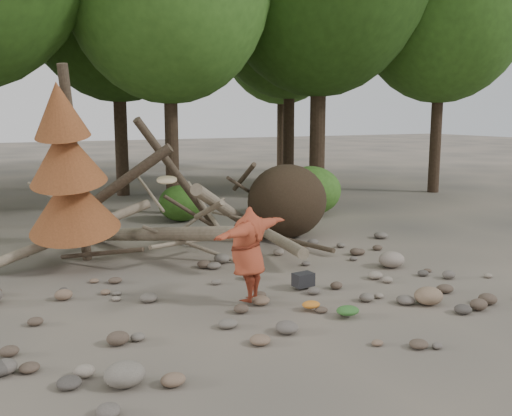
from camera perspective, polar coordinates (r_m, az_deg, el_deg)
name	(u,v)px	position (r m, az deg, el deg)	size (l,w,h in m)	color
ground	(278,296)	(10.62, 2.20, -8.80)	(120.00, 120.00, 0.00)	#514C44
deadfall_pile	(269,204)	(14.96, 1.31, 0.36)	(8.55, 5.24, 3.30)	#332619
dead_conifer	(68,173)	(12.41, -18.26, 3.38)	(2.06, 2.16, 4.35)	#4C3F30
bush_mid	(181,203)	(17.80, -7.51, 0.48)	(1.40, 1.40, 1.12)	#32621C
bush_right	(311,190)	(18.82, 5.48, 1.75)	(2.00, 2.00, 1.60)	#3E7424
frisbee_thrower	(248,254)	(9.90, -0.78, -4.63)	(2.82, 1.52, 2.34)	#983A22
backpack	(303,283)	(11.02, 4.75, -7.44)	(0.38, 0.26, 0.26)	black
cloth_green	(348,313)	(9.66, 9.16, -10.37)	(0.39, 0.33, 0.15)	#2F6428
cloth_orange	(311,307)	(9.91, 5.52, -9.86)	(0.32, 0.26, 0.12)	#C67122
boulder_front_left	(125,374)	(7.50, -13.00, -15.89)	(0.51, 0.46, 0.31)	slate
boulder_front_right	(429,296)	(10.59, 16.87, -8.40)	(0.52, 0.47, 0.31)	#866C54
boulder_mid_right	(392,260)	(12.81, 13.41, -5.04)	(0.58, 0.52, 0.35)	gray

